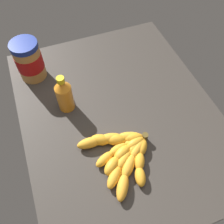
{
  "coord_description": "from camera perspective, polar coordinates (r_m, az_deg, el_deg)",
  "views": [
    {
      "loc": [
        45.04,
        -19.56,
        71.36
      ],
      "look_at": [
        2.43,
        -3.56,
        4.99
      ],
      "focal_mm": 39.11,
      "sensor_mm": 36.0,
      "label": 1
    }
  ],
  "objects": [
    {
      "name": "peanut_butter_jar",
      "position": [
        0.97,
        -18.82,
        11.33
      ],
      "size": [
        9.98,
        9.98,
        15.86
      ],
      "color": "#BF8442",
      "rests_on": "ground_plane"
    },
    {
      "name": "banana_bunch",
      "position": [
        0.77,
        2.46,
        -9.37
      ],
      "size": [
        24.01,
        22.52,
        3.62
      ],
      "color": "gold",
      "rests_on": "ground_plane"
    },
    {
      "name": "ground_plane",
      "position": [
        0.89,
        1.6,
        -0.81
      ],
      "size": [
        86.07,
        67.77,
        4.73
      ],
      "primitive_type": "cube",
      "color": "#38332D"
    },
    {
      "name": "honey_bottle",
      "position": [
        0.84,
        -11.1,
        3.99
      ],
      "size": [
        5.58,
        5.58,
        15.21
      ],
      "color": "orange",
      "rests_on": "ground_plane"
    }
  ]
}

